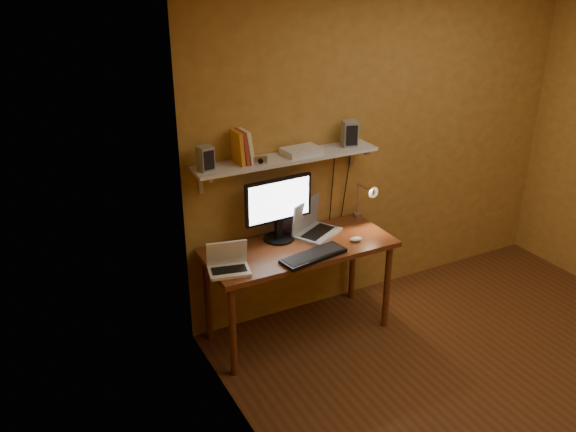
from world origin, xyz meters
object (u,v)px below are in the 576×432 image
desk (299,256)px  wall_shelf (287,158)px  speaker_left (206,158)px  shelf_camera (260,160)px  monitor (279,206)px  netbook (228,263)px  laptop (312,225)px  desk_lamp (366,197)px  router (302,151)px  mouse (356,239)px  speaker_right (350,134)px  keyboard (313,256)px

desk → wall_shelf: size_ratio=1.00×
speaker_left → shelf_camera: 0.38m
monitor → netbook: monitor is taller
wall_shelf → shelf_camera: size_ratio=13.74×
laptop → desk_lamp: bearing=-30.8°
shelf_camera → router: shelf_camera is taller
mouse → speaker_right: bearing=83.9°
mouse → speaker_left: (-1.02, 0.31, 0.69)m
mouse → router: (-0.29, 0.32, 0.63)m
monitor → speaker_left: size_ratio=3.21×
desk_lamp → shelf_camera: bearing=-179.7°
speaker_right → shelf_camera: bearing=-159.1°
speaker_left → laptop: bearing=-11.8°
desk → shelf_camera: (-0.24, 0.12, 0.74)m
netbook → mouse: bearing=11.2°
desk → monitor: 0.40m
speaker_left → netbook: bearing=-95.7°
laptop → keyboard: bearing=-147.4°
desk → laptop: bearing=36.6°
speaker_right → keyboard: bearing=-126.8°
desk → netbook: 0.62m
wall_shelf → desk_lamp: 0.77m
netbook → router: 0.97m
desk → desk_lamp: 0.73m
laptop → netbook: bearing=168.1°
monitor → shelf_camera: bearing=-169.2°
desk → mouse: (0.40, -0.13, 0.10)m
laptop → desk_lamp: 0.49m
desk → mouse: bearing=-18.1°
monitor → speaker_right: 0.76m
speaker_left → desk_lamp: bearing=-11.5°
laptop → shelf_camera: shelf_camera is taller
wall_shelf → keyboard: wall_shelf is taller
desk_lamp → laptop: bearing=178.2°
laptop → router: (-0.07, 0.05, 0.58)m
keyboard → netbook: bearing=160.2°
laptop → netbook: laptop is taller
wall_shelf → speaker_left: speaker_left is taller
monitor → speaker_left: bearing=175.2°
monitor → router: 0.43m
wall_shelf → netbook: size_ratio=4.51×
monitor → speaker_right: speaker_right is taller
monitor → laptop: (0.27, -0.02, -0.20)m
router → monitor: bearing=-170.9°
monitor → netbook: bearing=-155.6°
keyboard → speaker_right: (0.53, 0.40, 0.71)m
netbook → router: size_ratio=1.15×
desk → shelf_camera: 0.79m
laptop → speaker_left: (-0.80, 0.04, 0.64)m
desk → speaker_left: speaker_left is taller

